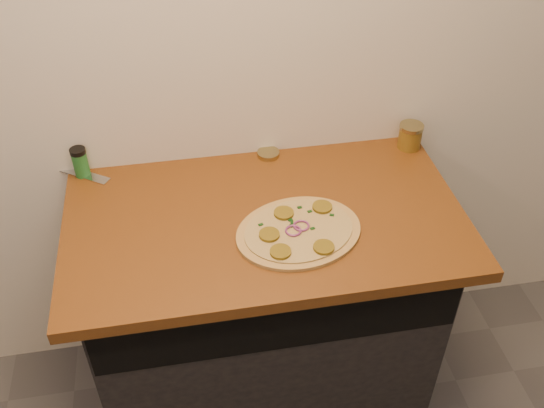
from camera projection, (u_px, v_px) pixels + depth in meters
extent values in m
cube|color=beige|center=(245.00, 27.00, 1.78)|extent=(4.00, 0.02, 2.70)
cube|color=black|center=(264.00, 309.00, 2.15)|extent=(1.10, 0.60, 0.86)
cube|color=brown|center=(265.00, 220.00, 1.84)|extent=(1.20, 0.70, 0.04)
cylinder|color=tan|center=(299.00, 232.00, 1.75)|extent=(0.44, 0.44, 0.01)
cylinder|color=#CCC586|center=(299.00, 230.00, 1.75)|extent=(0.38, 0.38, 0.00)
cylinder|color=brown|center=(284.00, 213.00, 1.80)|extent=(0.06, 0.06, 0.01)
cylinder|color=brown|center=(324.00, 247.00, 1.68)|extent=(0.06, 0.06, 0.01)
cylinder|color=brown|center=(269.00, 235.00, 1.72)|extent=(0.06, 0.06, 0.01)
cylinder|color=brown|center=(322.00, 207.00, 1.82)|extent=(0.06, 0.06, 0.01)
cylinder|color=brown|center=(280.00, 252.00, 1.67)|extent=(0.06, 0.06, 0.01)
torus|color=#712A64|center=(301.00, 226.00, 1.76)|extent=(0.05, 0.05, 0.01)
torus|color=#712A64|center=(293.00, 231.00, 1.74)|extent=(0.05, 0.05, 0.01)
cube|color=black|center=(261.00, 225.00, 1.76)|extent=(0.02, 0.01, 0.00)
cube|color=black|center=(283.00, 214.00, 1.80)|extent=(0.02, 0.01, 0.00)
cube|color=black|center=(292.00, 226.00, 1.76)|extent=(0.01, 0.02, 0.00)
cube|color=black|center=(300.00, 207.00, 1.82)|extent=(0.01, 0.01, 0.00)
cube|color=black|center=(292.00, 222.00, 1.77)|extent=(0.01, 0.01, 0.00)
cube|color=black|center=(313.00, 228.00, 1.75)|extent=(0.01, 0.01, 0.00)
cube|color=black|center=(275.00, 248.00, 1.69)|extent=(0.02, 0.02, 0.00)
cube|color=black|center=(290.00, 220.00, 1.78)|extent=(0.02, 0.01, 0.00)
cube|color=black|center=(310.00, 211.00, 1.81)|extent=(0.01, 0.01, 0.00)
cube|color=black|center=(332.00, 215.00, 1.79)|extent=(0.02, 0.01, 0.00)
cube|color=#B7BAC1|center=(83.00, 174.00, 1.97)|extent=(0.18, 0.14, 0.00)
cube|color=black|center=(51.00, 163.00, 2.01)|extent=(0.10, 0.08, 0.02)
cylinder|color=#9A8D59|center=(268.00, 154.00, 2.05)|extent=(0.08, 0.08, 0.02)
cylinder|color=#A12810|center=(410.00, 138.00, 2.07)|extent=(0.08, 0.08, 0.08)
cylinder|color=#9A8D59|center=(412.00, 127.00, 2.04)|extent=(0.08, 0.08, 0.01)
cylinder|color=#20672B|center=(81.00, 164.00, 1.95)|extent=(0.05, 0.05, 0.09)
cylinder|color=black|center=(78.00, 151.00, 1.91)|extent=(0.05, 0.05, 0.02)
cylinder|color=white|center=(328.00, 229.00, 1.77)|extent=(0.23, 0.23, 0.00)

